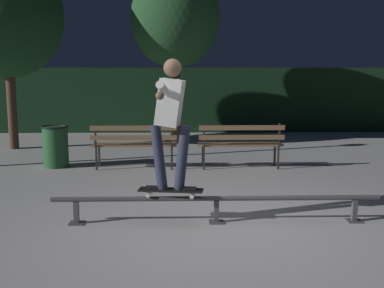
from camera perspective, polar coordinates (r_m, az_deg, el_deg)
The scene contains 10 objects.
ground_plane at distance 5.59m, azimuth 3.17°, elevation -10.25°, with size 90.00×90.00×0.00m, color #ADAAA8.
hedge_backdrop at distance 14.74m, azimuth 0.25°, elevation 5.49°, with size 24.00×1.20×1.95m, color black.
grind_rail at distance 5.72m, azimuth 3.01°, elevation -7.10°, with size 4.00×0.18×0.33m.
skateboard at distance 5.66m, azimuth -2.62°, elevation -5.69°, with size 0.80×0.31×0.09m.
skateboarder at distance 5.50m, azimuth -2.66°, elevation 3.79°, with size 0.63×1.40×1.56m.
park_bench_leftmost at distance 8.83m, azimuth -7.07°, elevation 0.34°, with size 1.60×0.42×0.88m.
park_bench_left_center at distance 8.86m, azimuth 5.99°, elevation 0.39°, with size 1.60×0.42×0.88m.
tree_far_left at distance 11.95m, azimuth -21.72°, elevation 14.32°, with size 2.58×2.58×4.53m.
tree_behind_benches at distance 12.02m, azimuth -2.05°, elevation 15.02°, with size 2.22×2.22×4.37m.
trash_can at distance 9.39m, azimuth -16.35°, elevation -0.21°, with size 0.52×0.52×0.80m.
Camera 1 is at (-0.44, -5.26, 1.82)m, focal length 43.62 mm.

